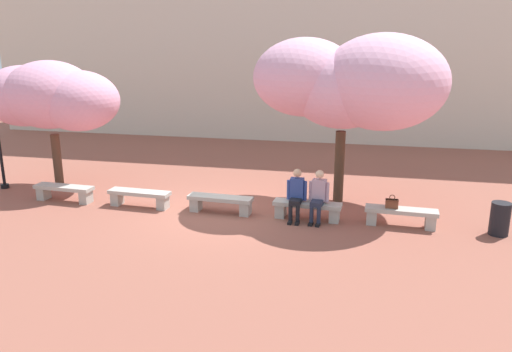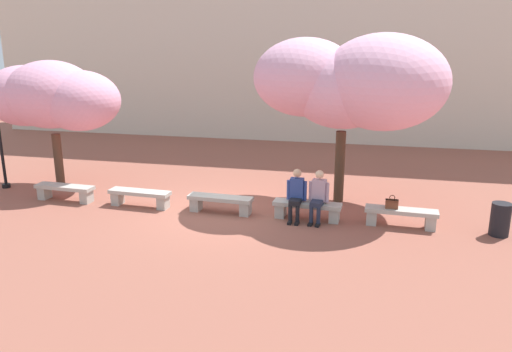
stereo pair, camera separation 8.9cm
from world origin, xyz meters
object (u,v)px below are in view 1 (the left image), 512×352
object	(u,v)px
stone_bench_near_west	(139,196)
cherry_tree_secondary	(51,97)
stone_bench_center	(220,202)
trash_bin	(500,219)
person_seated_left	(296,193)
handbag	(392,203)
stone_bench_east_end	(401,214)
person_seated_right	(318,194)
cherry_tree_main	(349,83)
stone_bench_west_end	(64,191)
stone_bench_near_east	(307,208)

from	to	relation	value
stone_bench_near_west	cherry_tree_secondary	world-z (taller)	cherry_tree_secondary
stone_bench_center	trash_bin	bearing A→B (deg)	-0.65
person_seated_left	trash_bin	distance (m)	4.77
stone_bench_near_west	cherry_tree_secondary	distance (m)	4.34
handbag	stone_bench_east_end	bearing A→B (deg)	1.41
person_seated_right	cherry_tree_secondary	size ratio (longest dim) A/B	0.31
handbag	trash_bin	xyz separation A→B (m)	(2.43, -0.07, -0.19)
stone_bench_center	handbag	size ratio (longest dim) A/B	5.11
cherry_tree_main	handbag	bearing A→B (deg)	-53.74
stone_bench_east_end	cherry_tree_main	xyz separation A→B (m)	(-1.44, 1.64, 3.00)
person_seated_right	cherry_tree_main	world-z (taller)	cherry_tree_main
person_seated_left	trash_bin	xyz separation A→B (m)	(4.76, -0.02, -0.31)
cherry_tree_main	cherry_tree_secondary	distance (m)	8.74
stone_bench_near_west	cherry_tree_main	size ratio (longest dim) A/B	0.34
stone_bench_east_end	trash_bin	world-z (taller)	trash_bin
stone_bench_west_end	cherry_tree_main	world-z (taller)	cherry_tree_main
handbag	trash_bin	distance (m)	2.44
stone_bench_east_end	cherry_tree_secondary	bearing A→B (deg)	172.36
person_seated_right	cherry_tree_main	distance (m)	3.16
stone_bench_near_west	stone_bench_near_east	distance (m)	4.56
cherry_tree_secondary	trash_bin	xyz separation A→B (m)	(12.36, -1.44, -2.36)
person_seated_left	person_seated_right	bearing A→B (deg)	0.05
stone_bench_west_end	cherry_tree_secondary	bearing A→B (deg)	127.20
stone_bench_center	trash_bin	world-z (taller)	trash_bin
stone_bench_near_west	handbag	bearing A→B (deg)	-0.05
trash_bin	person_seated_right	bearing A→B (deg)	179.68
stone_bench_west_end	person_seated_left	bearing A→B (deg)	-0.47
stone_bench_east_end	stone_bench_center	bearing A→B (deg)	180.00
cherry_tree_secondary	trash_bin	bearing A→B (deg)	-6.65
stone_bench_west_end	cherry_tree_main	distance (m)	8.41
person_seated_left	cherry_tree_secondary	world-z (taller)	cherry_tree_secondary
stone_bench_east_end	cherry_tree_secondary	xyz separation A→B (m)	(-10.16, 1.36, 2.44)
cherry_tree_main	trash_bin	world-z (taller)	cherry_tree_main
stone_bench_east_end	cherry_tree_main	bearing A→B (deg)	131.33
stone_bench_near_west	cherry_tree_main	world-z (taller)	cherry_tree_main
stone_bench_west_end	stone_bench_near_east	bearing A→B (deg)	-0.00
stone_bench_near_west	handbag	distance (m)	6.61
stone_bench_west_end	cherry_tree_secondary	distance (m)	2.98
stone_bench_center	person_seated_left	world-z (taller)	person_seated_left
stone_bench_near_east	person_seated_left	xyz separation A→B (m)	(-0.28, -0.05, 0.40)
stone_bench_west_end	handbag	xyz separation A→B (m)	(8.89, -0.01, 0.28)
stone_bench_near_west	person_seated_right	size ratio (longest dim) A/B	1.34
handbag	cherry_tree_secondary	distance (m)	10.25
stone_bench_center	person_seated_right	bearing A→B (deg)	-1.19
cherry_tree_secondary	person_seated_left	bearing A→B (deg)	-10.56
person_seated_left	stone_bench_near_east	bearing A→B (deg)	10.89
cherry_tree_main	stone_bench_west_end	bearing A→B (deg)	-167.97
stone_bench_near_west	person_seated_left	size ratio (longest dim) A/B	1.34
stone_bench_west_end	handbag	world-z (taller)	handbag
stone_bench_near_west	trash_bin	distance (m)	9.04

